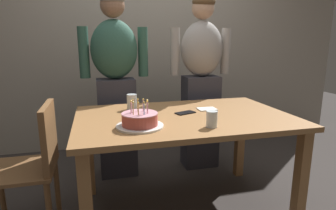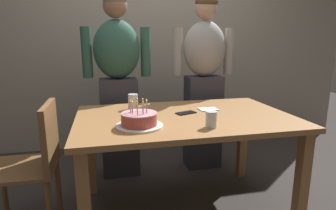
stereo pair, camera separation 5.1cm
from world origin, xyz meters
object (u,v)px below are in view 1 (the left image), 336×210
(cell_phone, at_px, (185,113))
(napkin_stack, at_px, (207,109))
(water_glass_near, at_px, (212,119))
(water_glass_far, at_px, (132,102))
(birthday_cake, at_px, (140,120))
(dining_chair, at_px, (35,160))
(person_woman_cardigan, at_px, (201,81))
(person_man_bearded, at_px, (116,84))

(cell_phone, distance_m, napkin_stack, 0.21)
(water_glass_near, xyz_separation_m, water_glass_far, (-0.41, 0.58, 0.01))
(birthday_cake, height_order, dining_chair, birthday_cake)
(birthday_cake, bearing_deg, water_glass_near, -14.60)
(water_glass_far, height_order, person_woman_cardigan, person_woman_cardigan)
(birthday_cake, xyz_separation_m, water_glass_near, (0.42, -0.11, 0.01))
(water_glass_near, relative_size, napkin_stack, 0.73)
(water_glass_near, distance_m, person_woman_cardigan, 1.09)
(cell_phone, height_order, person_man_bearded, person_man_bearded)
(birthday_cake, height_order, person_woman_cardigan, person_woman_cardigan)
(person_man_bearded, bearing_deg, birthday_cake, 94.62)
(water_glass_far, bearing_deg, person_man_bearded, 100.63)
(person_man_bearded, bearing_deg, water_glass_far, 100.63)
(person_woman_cardigan, bearing_deg, napkin_stack, 73.40)
(birthday_cake, xyz_separation_m, dining_chair, (-0.65, 0.18, -0.27))
(birthday_cake, xyz_separation_m, person_woman_cardigan, (0.75, 0.92, 0.09))
(person_woman_cardigan, bearing_deg, birthday_cake, 50.99)
(person_man_bearded, bearing_deg, water_glass_near, 115.74)
(water_glass_far, xyz_separation_m, cell_phone, (0.36, -0.22, -0.05))
(water_glass_near, bearing_deg, birthday_cake, 165.40)
(water_glass_near, height_order, cell_phone, water_glass_near)
(water_glass_far, relative_size, person_man_bearded, 0.07)
(person_man_bearded, height_order, dining_chair, person_man_bearded)
(water_glass_far, relative_size, person_woman_cardigan, 0.07)
(dining_chair, bearing_deg, person_man_bearded, 142.43)
(napkin_stack, relative_size, person_man_bearded, 0.08)
(water_glass_near, height_order, napkin_stack, water_glass_near)
(cell_phone, relative_size, person_woman_cardigan, 0.09)
(birthday_cake, relative_size, dining_chair, 0.33)
(napkin_stack, bearing_deg, birthday_cake, -150.79)
(person_man_bearded, relative_size, person_woman_cardigan, 1.00)
(water_glass_far, distance_m, cell_phone, 0.42)
(water_glass_far, xyz_separation_m, person_man_bearded, (-0.09, 0.46, 0.07))
(birthday_cake, relative_size, water_glass_far, 2.47)
(person_man_bearded, bearing_deg, cell_phone, 123.47)
(water_glass_far, relative_size, cell_phone, 0.82)
(person_man_bearded, bearing_deg, person_woman_cardigan, -180.00)
(birthday_cake, distance_m, water_glass_near, 0.44)
(cell_phone, height_order, dining_chair, dining_chair)
(person_man_bearded, bearing_deg, napkin_stack, 136.63)
(water_glass_near, relative_size, person_man_bearded, 0.06)
(water_glass_near, relative_size, water_glass_far, 0.85)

